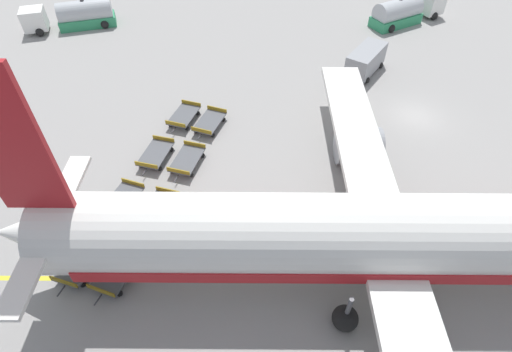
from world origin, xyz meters
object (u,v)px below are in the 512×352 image
object	(u,v)px
fuel_tanker_secondary	(76,16)
baggage_dolly_row_mid_a_col_a	(210,122)
baggage_dolly_row_near_col_b	(156,154)
airplane	(409,237)
fuel_tanker_primary	(405,12)
baggage_dolly_row_near_col_c	(121,201)
baggage_dolly_row_mid_a_col_d	(118,270)
baggage_dolly_row_near_col_d	(81,262)
service_van	(366,60)
baggage_dolly_row_near_col_a	(184,116)
baggage_dolly_row_mid_a_col_b	(187,160)
baggage_dolly_row_mid_a_col_c	(158,210)

from	to	relation	value
fuel_tanker_secondary	baggage_dolly_row_mid_a_col_a	xyz separation A→B (m)	(16.23, 18.73, -0.81)
baggage_dolly_row_near_col_b	baggage_dolly_row_mid_a_col_a	bearing A→B (deg)	143.49
airplane	fuel_tanker_primary	world-z (taller)	airplane
baggage_dolly_row_near_col_c	baggage_dolly_row_mid_a_col_d	distance (m)	5.36
baggage_dolly_row_near_col_d	fuel_tanker_secondary	bearing A→B (deg)	-154.99
airplane	service_van	distance (m)	22.60
baggage_dolly_row_near_col_a	baggage_dolly_row_mid_a_col_d	xyz separation A→B (m)	(14.77, -0.07, 0.00)
service_van	fuel_tanker_secondary	bearing A→B (deg)	-100.51
baggage_dolly_row_near_col_c	baggage_dolly_row_near_col_a	bearing A→B (deg)	169.75
fuel_tanker_primary	baggage_dolly_row_near_col_c	xyz separation A→B (m)	(31.19, -22.28, -0.82)
baggage_dolly_row_near_col_d	baggage_dolly_row_mid_a_col_b	size ratio (longest dim) A/B	1.00
baggage_dolly_row_mid_a_col_b	baggage_dolly_row_mid_a_col_c	xyz separation A→B (m)	(4.91, -0.68, 0.00)
baggage_dolly_row_near_col_c	baggage_dolly_row_near_col_d	bearing A→B (deg)	-7.21
baggage_dolly_row_near_col_d	baggage_dolly_row_mid_a_col_a	bearing A→B (deg)	161.50
baggage_dolly_row_mid_a_col_d	fuel_tanker_secondary	bearing A→B (deg)	-151.73
airplane	baggage_dolly_row_near_col_d	size ratio (longest dim) A/B	11.17
fuel_tanker_primary	baggage_dolly_row_mid_a_col_c	xyz separation A→B (m)	(31.63, -19.62, -0.82)
baggage_dolly_row_mid_a_col_d	baggage_dolly_row_mid_a_col_a	bearing A→B (deg)	170.53
service_van	baggage_dolly_row_mid_a_col_b	distance (m)	20.37
baggage_dolly_row_near_col_a	baggage_dolly_row_mid_a_col_b	size ratio (longest dim) A/B	1.00
baggage_dolly_row_near_col_d	baggage_dolly_row_mid_a_col_c	distance (m)	5.47
airplane	fuel_tanker_secondary	size ratio (longest dim) A/B	4.43
service_van	baggage_dolly_row_mid_a_col_a	size ratio (longest dim) A/B	1.40
baggage_dolly_row_near_col_c	fuel_tanker_primary	bearing A→B (deg)	144.46
baggage_dolly_row_mid_a_col_c	baggage_dolly_row_mid_a_col_b	bearing A→B (deg)	172.15
baggage_dolly_row_near_col_c	baggage_dolly_row_mid_a_col_c	xyz separation A→B (m)	(0.44, 2.66, 0.00)
baggage_dolly_row_near_col_b	baggage_dolly_row_mid_a_col_a	distance (m)	5.37
service_van	baggage_dolly_row_near_col_d	xyz separation A→B (m)	(24.27, -17.73, -0.79)
fuel_tanker_primary	baggage_dolly_row_near_col_b	size ratio (longest dim) A/B	2.32
service_van	baggage_dolly_row_near_col_b	bearing A→B (deg)	-47.99
baggage_dolly_row_near_col_b	baggage_dolly_row_mid_a_col_b	world-z (taller)	same
service_van	baggage_dolly_row_near_col_c	world-z (taller)	service_van
baggage_dolly_row_near_col_b	baggage_dolly_row_mid_a_col_c	distance (m)	5.54
baggage_dolly_row_near_col_b	fuel_tanker_primary	bearing A→B (deg)	140.93
fuel_tanker_secondary	baggage_dolly_row_mid_a_col_c	bearing A→B (deg)	33.93
service_van	baggage_dolly_row_near_col_c	xyz separation A→B (m)	(19.45, -17.12, -0.79)
baggage_dolly_row_near_col_d	fuel_tanker_primary	bearing A→B (deg)	147.56
baggage_dolly_row_near_col_c	baggage_dolly_row_mid_a_col_c	world-z (taller)	same
baggage_dolly_row_mid_a_col_a	baggage_dolly_row_mid_a_col_d	bearing A→B (deg)	-9.47
airplane	service_van	size ratio (longest dim) A/B	7.99
baggage_dolly_row_mid_a_col_b	baggage_dolly_row_mid_a_col_c	world-z (taller)	same
baggage_dolly_row_near_col_d	baggage_dolly_row_mid_a_col_c	size ratio (longest dim) A/B	1.00
fuel_tanker_secondary	baggage_dolly_row_near_col_c	size ratio (longest dim) A/B	2.52
baggage_dolly_row_mid_a_col_a	baggage_dolly_row_near_col_c	bearing A→B (deg)	-23.97
fuel_tanker_primary	baggage_dolly_row_near_col_c	bearing A→B (deg)	-35.54
airplane	baggage_dolly_row_mid_a_col_a	xyz separation A→B (m)	(-12.15, -13.34, -3.09)
baggage_dolly_row_near_col_a	baggage_dolly_row_near_col_d	xyz separation A→B (m)	(14.51, -2.36, 0.00)
baggage_dolly_row_near_col_a	baggage_dolly_row_near_col_c	xyz separation A→B (m)	(9.69, -1.75, 0.00)
baggage_dolly_row_mid_a_col_d	baggage_dolly_row_mid_a_col_b	bearing A→B (deg)	170.17
baggage_dolly_row_near_col_d	airplane	bearing A→B (deg)	95.67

